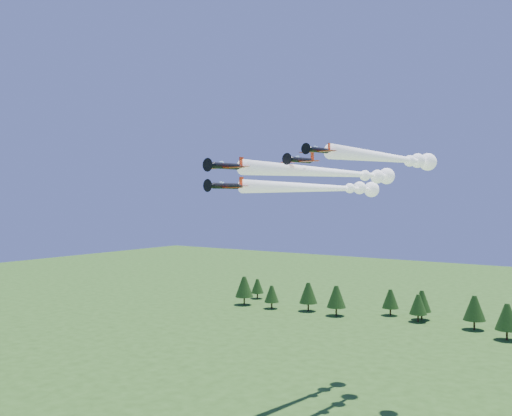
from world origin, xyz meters
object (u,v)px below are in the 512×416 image
Objects in this scene: plane_left at (325,188)px; plane_right at (395,158)px; plane_lead at (338,173)px; plane_slot at (300,160)px.

plane_right is (17.58, -4.81, 5.47)m from plane_left.
plane_left is at bearing 137.57° from plane_lead.
plane_left is 6.73× the size of plane_slot.
plane_right is at bearing 20.68° from plane_lead.
plane_left is 1.19× the size of plane_right.
plane_lead is 16.30m from plane_slot.
plane_right reaches higher than plane_lead.
plane_right is 5.64× the size of plane_slot.
plane_lead is 1.10× the size of plane_left.
plane_lead is 10.70m from plane_left.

